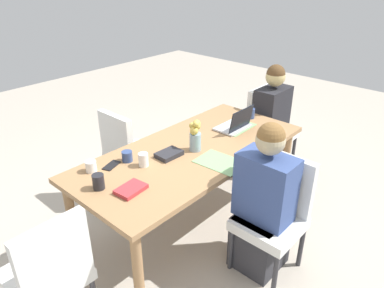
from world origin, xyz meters
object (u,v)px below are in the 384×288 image
object	(u,v)px
flower_vase	(195,135)
laptop_head_left_left_mid	(235,125)
chair_head_left_left_mid	(267,125)
person_head_left_left_mid	(270,126)
coffee_mug_near_right	(91,166)
coffee_mug_centre_left	(250,113)
book_red_cover	(169,154)
coffee_mug_far_left	(143,160)
dining_table	(192,158)
chair_head_right_left_far	(49,271)
chair_far_left_near	(275,210)
coffee_mug_near_left	(127,156)
chair_near_right_near	(128,150)
phone_black	(112,165)
person_far_left_near	(263,208)
coffee_mug_centre_right	(98,182)
book_blue_cover	(131,189)

from	to	relation	value
flower_vase	laptop_head_left_left_mid	size ratio (longest dim) A/B	0.82
chair_head_left_left_mid	person_head_left_left_mid	xyz separation A→B (m)	(0.06, 0.07, 0.03)
person_head_left_left_mid	coffee_mug_near_right	world-z (taller)	person_head_left_left_mid
flower_vase	coffee_mug_centre_left	size ratio (longest dim) A/B	2.68
laptop_head_left_left_mid	book_red_cover	size ratio (longest dim) A/B	1.60
person_head_left_left_mid	coffee_mug_far_left	world-z (taller)	person_head_left_left_mid
dining_table	chair_head_right_left_far	distance (m)	1.37
coffee_mug_centre_left	chair_far_left_near	bearing A→B (deg)	44.00
chair_head_left_left_mid	laptop_head_left_left_mid	bearing A→B (deg)	8.17
coffee_mug_near_right	book_red_cover	distance (m)	0.60
coffee_mug_near_right	coffee_mug_near_left	bearing A→B (deg)	164.85
chair_far_left_near	coffee_mug_far_left	size ratio (longest dim) A/B	8.70
chair_near_right_near	phone_black	xyz separation A→B (m)	(0.52, 0.48, 0.25)
coffee_mug_near_right	phone_black	xyz separation A→B (m)	(-0.15, 0.04, -0.04)
person_far_left_near	laptop_head_left_left_mid	size ratio (longest dim) A/B	3.73
dining_table	chair_near_right_near	size ratio (longest dim) A/B	2.25
coffee_mug_near_left	coffee_mug_centre_right	size ratio (longest dim) A/B	0.76
book_red_cover	coffee_mug_near_left	bearing A→B (deg)	-32.50
flower_vase	coffee_mug_far_left	distance (m)	0.47
person_head_left_left_mid	coffee_mug_near_right	xyz separation A→B (m)	(2.03, -0.30, 0.26)
chair_near_right_near	laptop_head_left_left_mid	size ratio (longest dim) A/B	2.81
chair_head_left_left_mid	chair_near_right_near	xyz separation A→B (m)	(1.43, -0.66, 0.00)
chair_head_right_left_far	phone_black	xyz separation A→B (m)	(-0.75, -0.37, 0.25)
coffee_mug_centre_right	phone_black	size ratio (longest dim) A/B	0.71
chair_near_right_near	book_red_cover	distance (m)	0.75
person_far_left_near	person_head_left_left_mid	xyz separation A→B (m)	(-1.31, -0.73, 0.00)
chair_far_left_near	chair_head_left_left_mid	distance (m)	1.56
coffee_mug_centre_left	coffee_mug_near_right	bearing A→B (deg)	-10.22
person_head_left_left_mid	coffee_mug_centre_right	size ratio (longest dim) A/B	11.17
person_head_left_left_mid	chair_head_right_left_far	world-z (taller)	person_head_left_left_mid
flower_vase	chair_far_left_near	bearing A→B (deg)	92.82
coffee_mug_far_left	coffee_mug_near_left	bearing A→B (deg)	-76.46
flower_vase	coffee_mug_centre_right	distance (m)	0.87
flower_vase	book_blue_cover	xyz separation A→B (m)	(0.73, 0.07, -0.12)
coffee_mug_centre_left	book_red_cover	xyz separation A→B (m)	(1.08, -0.04, -0.03)
chair_far_left_near	dining_table	bearing A→B (deg)	-86.46
chair_far_left_near	book_blue_cover	bearing A→B (deg)	-41.52
book_red_cover	book_blue_cover	bearing A→B (deg)	18.82
coffee_mug_near_left	coffee_mug_centre_left	distance (m)	1.37
person_far_left_near	dining_table	bearing A→B (deg)	-92.12
chair_near_right_near	laptop_head_left_left_mid	xyz separation A→B (m)	(-0.65, 0.78, 0.29)
flower_vase	person_far_left_near	bearing A→B (deg)	86.89
chair_far_left_near	chair_head_left_left_mid	xyz separation A→B (m)	(-1.29, -0.87, 0.00)
book_red_cover	person_far_left_near	bearing A→B (deg)	104.83
person_far_left_near	phone_black	distance (m)	1.17
chair_head_left_left_mid	coffee_mug_near_left	distance (m)	1.84
phone_black	book_blue_cover	bearing A→B (deg)	53.85
chair_head_left_left_mid	laptop_head_left_left_mid	world-z (taller)	laptop_head_left_left_mid
chair_near_right_near	phone_black	bearing A→B (deg)	42.96
flower_vase	coffee_mug_near_left	world-z (taller)	flower_vase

